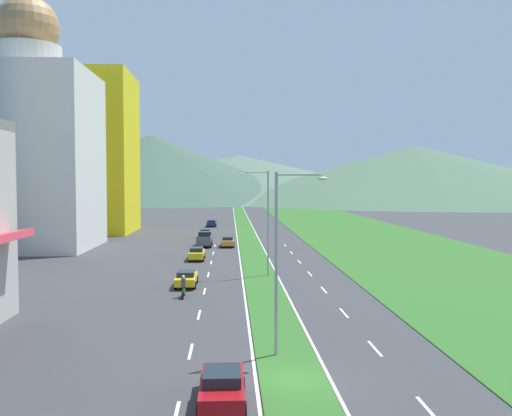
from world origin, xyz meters
TOP-DOWN VIEW (x-y plane):
  - ground_plane at (0.00, 0.00)m, footprint 600.00×600.00m
  - grass_median at (0.00, 60.00)m, footprint 3.20×240.00m
  - grass_verge_right at (20.60, 60.00)m, footprint 24.00×240.00m
  - lane_dash_left_2 at (-5.10, -3.57)m, footprint 0.16×2.80m
  - lane_dash_left_3 at (-5.10, 4.65)m, footprint 0.16×2.80m
  - lane_dash_left_4 at (-5.10, 12.86)m, footprint 0.16×2.80m
  - lane_dash_left_5 at (-5.10, 21.08)m, footprint 0.16×2.80m
  - lane_dash_left_6 at (-5.10, 29.29)m, footprint 0.16×2.80m
  - lane_dash_left_7 at (-5.10, 37.51)m, footprint 0.16×2.80m
  - lane_dash_left_8 at (-5.10, 45.72)m, footprint 0.16×2.80m
  - lane_dash_left_9 at (-5.10, 53.94)m, footprint 0.16×2.80m
  - lane_dash_right_2 at (5.10, -3.57)m, footprint 0.16×2.80m
  - lane_dash_right_3 at (5.10, 4.65)m, footprint 0.16×2.80m
  - lane_dash_right_4 at (5.10, 12.86)m, footprint 0.16×2.80m
  - lane_dash_right_5 at (5.10, 21.08)m, footprint 0.16×2.80m
  - lane_dash_right_6 at (5.10, 29.29)m, footprint 0.16×2.80m
  - lane_dash_right_7 at (5.10, 37.51)m, footprint 0.16×2.80m
  - lane_dash_right_8 at (5.10, 45.72)m, footprint 0.16×2.80m
  - lane_dash_right_9 at (5.10, 53.94)m, footprint 0.16×2.80m
  - edge_line_median_left at (-1.75, 60.00)m, footprint 0.16×240.00m
  - edge_line_median_right at (1.75, 60.00)m, footprint 0.16×240.00m
  - domed_building at (-30.45, 52.03)m, footprint 16.93×16.93m
  - midrise_colored at (-28.96, 76.29)m, footprint 16.49×16.49m
  - hill_far_left at (-42.52, 252.09)m, footprint 172.30×172.30m
  - hill_far_center at (2.01, 289.37)m, footprint 223.30×223.30m
  - hill_far_right at (86.01, 234.09)m, footprint 199.09×199.09m
  - street_lamp_near at (-0.22, 3.66)m, footprint 2.76×0.40m
  - street_lamp_mid at (0.52, 28.29)m, footprint 2.85×0.47m
  - car_0 at (-6.82, 23.40)m, footprint 1.90×4.63m
  - car_2 at (-6.73, 87.55)m, footprint 2.00×4.10m
  - car_3 at (-7.03, 65.69)m, footprint 1.87×4.50m
  - car_4 at (-3.28, -2.59)m, footprint 1.96×4.40m
  - car_5 at (-3.26, 52.66)m, footprint 1.89×4.22m
  - car_6 at (-6.88, 39.72)m, footprint 1.88×4.71m
  - pickup_truck_0 at (-6.60, 53.46)m, footprint 2.18×5.40m
  - motorcycle_rider at (-6.67, 18.62)m, footprint 0.36×2.00m

SIDE VIEW (x-z plane):
  - ground_plane at x=0.00m, z-range 0.00..0.00m
  - lane_dash_left_2 at x=-5.10m, z-range 0.00..0.01m
  - lane_dash_left_3 at x=-5.10m, z-range 0.00..0.01m
  - lane_dash_left_4 at x=-5.10m, z-range 0.00..0.01m
  - lane_dash_left_5 at x=-5.10m, z-range 0.00..0.01m
  - lane_dash_left_6 at x=-5.10m, z-range 0.00..0.01m
  - lane_dash_left_7 at x=-5.10m, z-range 0.00..0.01m
  - lane_dash_left_8 at x=-5.10m, z-range 0.00..0.01m
  - lane_dash_left_9 at x=-5.10m, z-range 0.00..0.01m
  - lane_dash_right_2 at x=5.10m, z-range 0.00..0.01m
  - lane_dash_right_3 at x=5.10m, z-range 0.00..0.01m
  - lane_dash_right_4 at x=5.10m, z-range 0.00..0.01m
  - lane_dash_right_5 at x=5.10m, z-range 0.00..0.01m
  - lane_dash_right_6 at x=5.10m, z-range 0.00..0.01m
  - lane_dash_right_7 at x=5.10m, z-range 0.00..0.01m
  - lane_dash_right_8 at x=5.10m, z-range 0.00..0.01m
  - lane_dash_right_9 at x=5.10m, z-range 0.00..0.01m
  - edge_line_median_left at x=-1.75m, z-range 0.00..0.01m
  - edge_line_median_right at x=1.75m, z-range 0.00..0.01m
  - grass_median at x=0.00m, z-range 0.00..0.06m
  - grass_verge_right at x=20.60m, z-range 0.00..0.06m
  - car_2 at x=-6.73m, z-range 0.03..1.41m
  - car_0 at x=-6.82m, z-range 0.03..1.41m
  - car_3 at x=-7.03m, z-range 0.02..1.43m
  - motorcycle_rider at x=-6.67m, z-range -0.15..1.65m
  - car_5 at x=-3.26m, z-range 0.02..1.47m
  - car_4 at x=-3.28m, z-range 0.02..1.53m
  - car_6 at x=-6.88m, z-range 0.02..1.53m
  - pickup_truck_0 at x=-6.60m, z-range -0.02..1.98m
  - street_lamp_near at x=-0.22m, z-range 0.69..10.48m
  - street_lamp_mid at x=0.52m, z-range 0.71..11.04m
  - hill_far_center at x=2.01m, z-range 0.00..24.44m
  - hill_far_right at x=86.01m, z-range 0.00..26.46m
  - domed_building at x=-30.45m, z-range -3.21..31.34m
  - midrise_colored at x=-28.96m, z-range 0.00..28.89m
  - hill_far_left at x=-42.52m, z-range 0.00..32.75m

